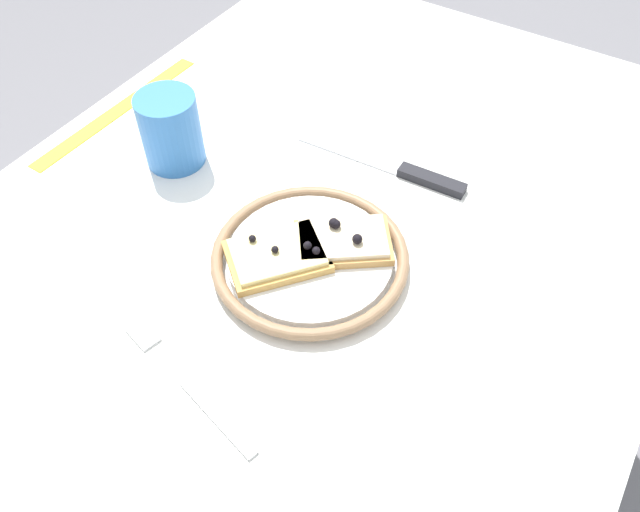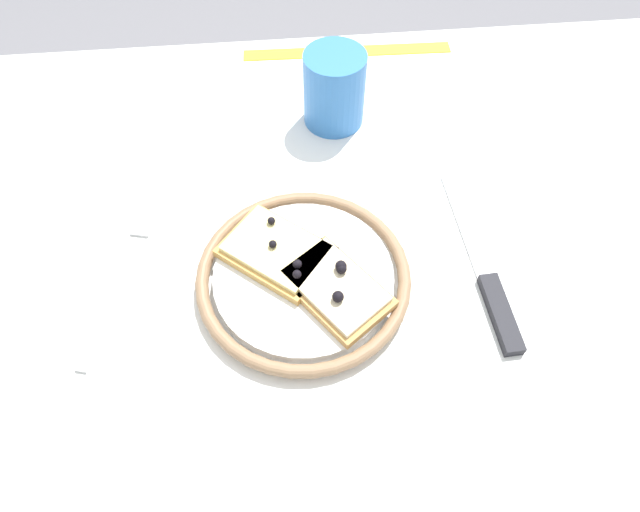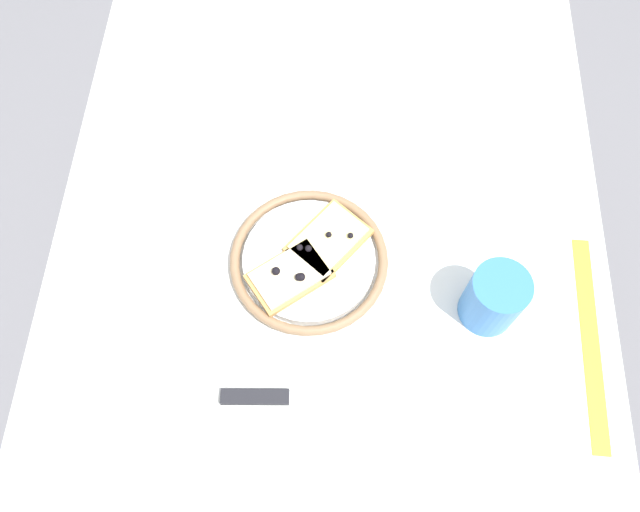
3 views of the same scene
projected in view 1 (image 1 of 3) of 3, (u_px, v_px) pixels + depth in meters
The scene contains 9 objects.
ground_plane at pixel (311, 474), 1.32m from camera, with size 6.00×6.00×0.00m, color slate.
dining_table at pixel (306, 283), 0.83m from camera, with size 1.17×0.81×0.72m.
plate at pixel (310, 258), 0.73m from camera, with size 0.23×0.23×0.02m.
pizza_slice_near at pixel (278, 255), 0.72m from camera, with size 0.13×0.13×0.03m.
pizza_slice_far at pixel (343, 241), 0.73m from camera, with size 0.12×0.13×0.03m.
knife at pixel (408, 173), 0.84m from camera, with size 0.03×0.24×0.01m.
fork at pixel (188, 384), 0.64m from camera, with size 0.07×0.20×0.00m.
cup at pixel (171, 130), 0.82m from camera, with size 0.08×0.08×0.10m, color #3372BF.
measuring_tape at pixel (118, 111), 0.93m from camera, with size 0.31×0.02×0.00m, color yellow.
Camera 1 is at (-0.43, -0.29, 1.29)m, focal length 36.02 mm.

